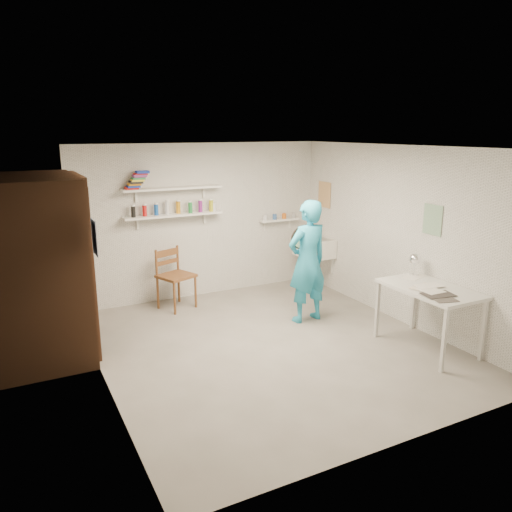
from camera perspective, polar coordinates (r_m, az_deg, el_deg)
name	(u,v)px	position (r m, az deg, el deg)	size (l,w,h in m)	color
floor	(271,346)	(6.28, 1.69, -10.23)	(4.00, 4.50, 0.02)	slate
ceiling	(272,146)	(5.72, 1.87, 12.43)	(4.00, 4.50, 0.02)	silver
wall_back	(202,221)	(7.89, -6.19, 4.01)	(4.00, 0.02, 2.40)	silver
wall_front	(410,311)	(4.14, 17.16, -6.06)	(4.00, 0.02, 2.40)	silver
wall_left	(96,273)	(5.24, -17.84, -1.83)	(0.02, 4.50, 2.40)	silver
wall_right	(401,235)	(7.06, 16.24, 2.30)	(0.02, 4.50, 2.40)	silver
doorway_recess	(83,267)	(6.30, -19.15, -1.18)	(0.02, 0.90, 2.00)	black
corridor_box	(17,270)	(6.24, -25.62, -1.48)	(1.40, 1.50, 2.10)	brown
door_lintel	(77,178)	(6.13, -19.76, 8.36)	(0.06, 1.05, 0.10)	brown
door_jamb_near	(92,277)	(5.83, -18.23, -2.33)	(0.06, 0.10, 2.00)	brown
door_jamb_far	(79,257)	(6.79, -19.61, -0.15)	(0.06, 0.10, 2.00)	brown
shelf_lower	(174,215)	(7.58, -9.40, 4.64)	(1.50, 0.22, 0.03)	white
shelf_upper	(173,188)	(7.53, -9.52, 7.64)	(1.50, 0.22, 0.03)	white
ledge_shelf	(279,220)	(8.40, 2.69, 4.14)	(0.70, 0.14, 0.03)	white
poster_left	(94,237)	(5.21, -17.99, 2.03)	(0.01, 0.28, 0.36)	#334C7F
poster_right_a	(324,195)	(8.36, 7.82, 6.96)	(0.01, 0.34, 0.42)	#995933
poster_right_b	(433,220)	(6.60, 19.53, 3.92)	(0.01, 0.30, 0.38)	#3F724C
belfast_sink	(314,247)	(8.30, 6.67, 0.98)	(0.48, 0.60, 0.30)	white
man	(307,262)	(6.82, 5.90, -0.64)	(0.62, 0.41, 1.69)	#279EC5
wall_clock	(301,238)	(6.95, 5.12, 2.04)	(0.30, 0.30, 0.04)	#FAF7AA
wooden_chair	(176,276)	(7.45, -9.12, -2.27)	(0.46, 0.44, 0.99)	brown
work_table	(428,318)	(6.39, 19.01, -6.73)	(0.70, 1.17, 0.78)	silver
desk_lamp	(415,259)	(6.65, 17.73, -0.30)	(0.15, 0.15, 0.15)	white
spray_cans	(173,208)	(7.57, -9.43, 5.38)	(1.29, 0.06, 0.17)	black
book_stack	(137,180)	(7.37, -13.45, 8.42)	(0.34, 0.14, 0.25)	red
ledge_pots	(279,216)	(8.39, 2.70, 4.55)	(0.48, 0.07, 0.09)	silver
papers	(430,286)	(6.26, 19.31, -3.29)	(0.30, 0.22, 0.02)	silver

